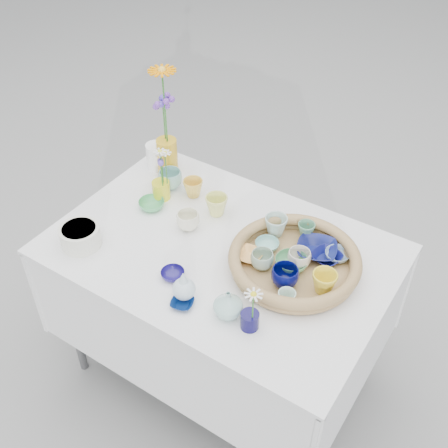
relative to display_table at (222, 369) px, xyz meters
The scene contains 34 objects.
ground 0.00m from the display_table, ahead, with size 80.00×80.00×0.00m, color gray.
display_table is the anchor object (origin of this frame).
wicker_tray 0.85m from the display_table, 10.12° to the left, with size 0.47×0.47×0.08m, color brown, non-canonical shape.
tray_ceramic_0 0.88m from the display_table, 25.32° to the left, with size 0.15×0.15×0.04m, color navy.
tray_ceramic_1 0.89m from the display_table, 21.21° to the left, with size 0.11×0.11×0.03m, color #0E1154.
tray_ceramic_2 0.92m from the display_table, ahead, with size 0.09×0.09×0.08m, color yellow.
tray_ceramic_3 0.85m from the display_table, ahead, with size 0.12×0.12×0.04m, color #57A569.
tray_ceramic_4 0.84m from the display_table, ahead, with size 0.08×0.08×0.07m, color #8DAB96.
tray_ceramic_5 0.82m from the display_table, 27.37° to the left, with size 0.09×0.09×0.03m, color #87C7BC.
tray_ceramic_6 0.85m from the display_table, 49.22° to the left, with size 0.09×0.09×0.08m, color #A8C8BD.
tray_ceramic_7 0.87m from the display_table, 11.45° to the left, with size 0.08×0.08×0.07m, color beige.
tray_ceramic_8 0.90m from the display_table, 23.54° to the left, with size 0.09×0.09×0.03m, color #91B5D5.
tray_ceramic_9 0.87m from the display_table, ahead, with size 0.10×0.10×0.08m, color #040849.
tray_ceramic_10 0.80m from the display_table, ahead, with size 0.10×0.10×0.02m, color #FFBE65.
tray_ceramic_11 0.89m from the display_table, 20.18° to the right, with size 0.06×0.06×0.06m, color silver.
tray_ceramic_12 0.88m from the display_table, 41.57° to the left, with size 0.07×0.07×0.06m, color #599371.
loose_ceramic_0 0.87m from the display_table, 143.15° to the left, with size 0.08×0.08×0.08m, color gold.
loose_ceramic_1 0.83m from the display_table, 128.48° to the left, with size 0.09×0.09×0.08m, color #DBDE71.
loose_ceramic_2 0.87m from the display_table, behind, with size 0.11×0.11×0.03m, color #49AA64.
loose_ceramic_3 0.82m from the display_table, behind, with size 0.09×0.09×0.07m, color #EBE8C8.
loose_ceramic_4 0.81m from the display_table, 105.46° to the right, with size 0.08×0.08×0.03m, color navy.
loose_ceramic_5 0.92m from the display_table, 152.63° to the left, with size 0.10×0.10×0.08m, color #7DB5AD.
loose_ceramic_6 0.83m from the display_table, 81.48° to the right, with size 0.08×0.08×0.02m, color #071E52.
fluted_bowl 0.96m from the display_table, 149.28° to the right, with size 0.15×0.15×0.08m, color silver, non-canonical shape.
bud_vase_paleblue 0.87m from the display_table, 83.68° to the right, with size 0.08×0.08×0.12m, color silver, non-canonical shape.
bud_vase_seafoam 0.88m from the display_table, 52.46° to the right, with size 0.10×0.10×0.10m, color #9DCAC0.
bud_vase_cobalt 0.88m from the display_table, 42.66° to the right, with size 0.06×0.06×0.06m, color #0C083D.
single_daisy 0.97m from the display_table, 42.13° to the right, with size 0.07×0.07×0.13m, color white, non-canonical shape.
tall_vase_yellow 1.01m from the display_table, 148.74° to the left, with size 0.09×0.09×0.17m, color gold.
gerbera 1.21m from the display_table, 148.54° to the left, with size 0.13×0.13×0.34m, color orange, non-canonical shape.
hydrangea 1.16m from the display_table, 148.48° to the left, with size 0.07×0.07×0.24m, color #533CBB, non-canonical shape.
white_pitcher 1.02m from the display_table, 151.74° to the left, with size 0.12×0.09×0.12m, color white, non-canonical shape.
daisy_cup 0.90m from the display_table, 161.93° to the left, with size 0.07×0.07×0.08m, color yellow.
daisy_posy 1.00m from the display_table, 161.75° to the left, with size 0.08×0.08×0.16m, color white, non-canonical shape.
Camera 1 is at (0.85, -1.28, 2.20)m, focal length 45.00 mm.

